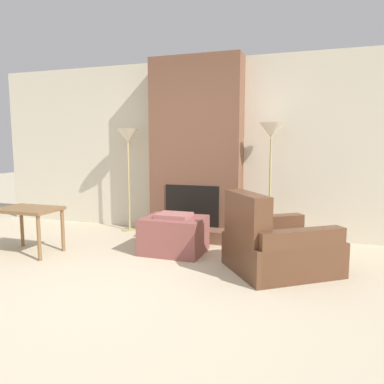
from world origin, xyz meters
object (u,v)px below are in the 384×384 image
armchair (275,248)px  floor_lamp_right (271,139)px  side_table (29,214)px  ottoman (174,234)px  floor_lamp_left (128,143)px

armchair → floor_lamp_right: floor_lamp_right is taller
side_table → ottoman: bearing=19.5°
side_table → floor_lamp_left: 1.84m
ottoman → side_table: 1.82m
armchair → floor_lamp_left: bearing=27.3°
ottoman → floor_lamp_left: 1.83m
armchair → side_table: (-2.97, -0.31, 0.24)m
armchair → floor_lamp_right: bearing=-26.0°
ottoman → armchair: bearing=-12.8°
ottoman → floor_lamp_left: (-1.11, 0.90, 1.14)m
armchair → floor_lamp_left: 2.89m
side_table → floor_lamp_right: (2.76, 1.50, 0.94)m
ottoman → armchair: (1.27, -0.29, 0.02)m
armchair → floor_lamp_right: size_ratio=0.82×
floor_lamp_right → ottoman: bearing=-139.8°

